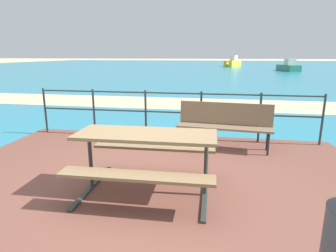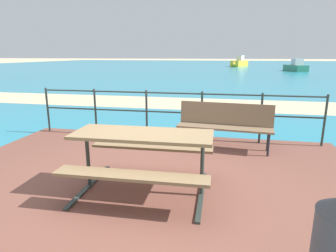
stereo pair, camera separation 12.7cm
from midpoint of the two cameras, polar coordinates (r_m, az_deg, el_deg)
ground_plane at (r=4.01m, az=-5.28°, el=-12.67°), size 240.00×240.00×0.00m
patio_paving at (r=4.00m, az=-5.29°, el=-12.29°), size 6.40×5.20×0.06m
sea_water at (r=43.50m, az=8.59°, el=11.60°), size 90.00×90.00×0.01m
beach_strip at (r=10.80m, az=4.49°, el=4.50°), size 54.03×3.30×0.01m
picnic_table at (r=3.64m, az=-5.39°, el=-4.44°), size 1.78×1.33×0.79m
park_bench at (r=5.47m, az=10.59°, el=0.90°), size 1.78×0.59×0.86m
railing_fence at (r=6.01m, az=0.37°, el=3.48°), size 5.94×0.04×1.01m
boat_near at (r=45.33m, az=12.69°, el=12.22°), size 2.80×4.49×1.66m
boat_mid at (r=34.95m, az=22.77°, el=10.84°), size 2.10×3.89×1.35m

